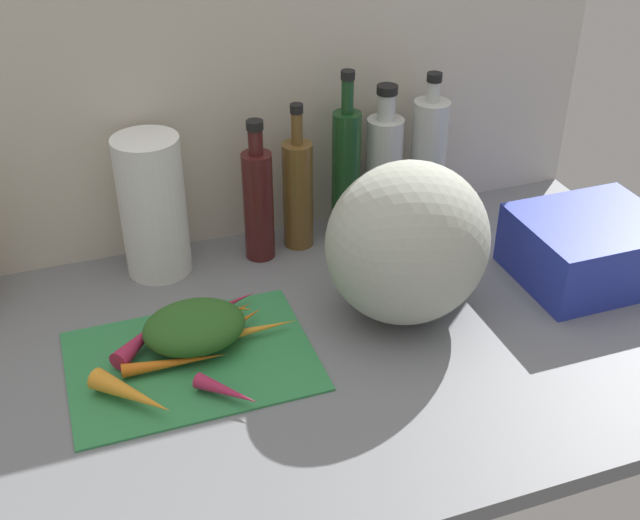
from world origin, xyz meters
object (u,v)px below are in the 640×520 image
carrot_6 (212,311)px  carrot_8 (227,391)px  carrot_4 (227,330)px  paper_towel_roll (153,207)px  bottle_4 (428,160)px  cutting_board (191,360)px  bottle_2 (346,171)px  bottle_3 (384,169)px  bottle_0 (258,202)px  bottle_1 (298,192)px  dish_rack (589,248)px  carrot_7 (142,338)px  carrot_2 (132,394)px  carrot_5 (220,308)px  carrot_0 (247,332)px  winter_squash (407,243)px  carrot_3 (175,363)px  carrot_1 (213,323)px

carrot_6 → carrot_8: bearing=-97.1°
carrot_4 → paper_towel_roll: paper_towel_roll is taller
bottle_4 → cutting_board: bearing=-151.7°
carrot_6 → bottle_2: bearing=32.7°
carrot_8 → bottle_3: 59.83cm
bottle_0 → bottle_1: size_ratio=0.95×
paper_towel_roll → dish_rack: 78.61cm
carrot_7 → bottle_1: bearing=34.4°
carrot_2 → bottle_2: bearing=37.9°
carrot_8 → dish_rack: 70.99cm
carrot_5 → paper_towel_roll: 22.89cm
carrot_0 → bottle_1: (17.62, 26.62, 9.30)cm
carrot_4 → winter_squash: 32.59cm
bottle_1 → bottle_4: bottle_4 is taller
carrot_0 → carrot_4: (-2.96, 1.20, 0.12)cm
cutting_board → bottle_0: bottle_0 is taller
carrot_0 → bottle_4: bottle_4 is taller
carrot_3 → bottle_1: (30.10, 30.42, 9.38)cm
bottle_0 → carrot_7: bearing=-140.0°
carrot_5 → carrot_7: carrot_7 is taller
carrot_5 → bottle_2: 37.87cm
cutting_board → bottle_3: bearing=33.6°
cutting_board → bottle_1: bearing=46.5°
bottle_2 → bottle_0: bearing=-172.1°
cutting_board → carrot_8: (3.17, -10.87, 1.63)cm
carrot_0 → carrot_4: bearing=157.9°
carrot_0 → paper_towel_roll: 30.24cm
carrot_8 → carrot_7: bearing=120.8°
carrot_6 → bottle_1: bearing=42.1°
carrot_1 → bottle_1: bottle_1 is taller
winter_squash → bottle_1: (-9.75, 27.68, -2.52)cm
cutting_board → dish_rack: dish_rack is taller
carrot_4 → carrot_6: size_ratio=0.92×
paper_towel_roll → carrot_2: bearing=-105.9°
cutting_board → paper_towel_roll: 31.26cm
carrot_0 → bottle_1: bottle_1 is taller
carrot_4 → carrot_8: 14.63cm
carrot_6 → bottle_3: 46.11cm
carrot_4 → bottle_0: bottle_0 is taller
cutting_board → bottle_4: bearing=28.3°
winter_squash → bottle_3: bottle_3 is taller
bottle_2 → bottle_4: bearing=-0.2°
paper_towel_roll → carrot_7: bearing=-106.3°
carrot_2 → winter_squash: winter_squash is taller
bottle_0 → bottle_2: bearing=7.9°
bottle_4 → dish_rack: size_ratio=1.22×
cutting_board → bottle_2: bearing=38.4°
carrot_4 → bottle_2: 41.90cm
carrot_6 → bottle_4: size_ratio=0.56×
dish_rack → carrot_4: bearing=177.4°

